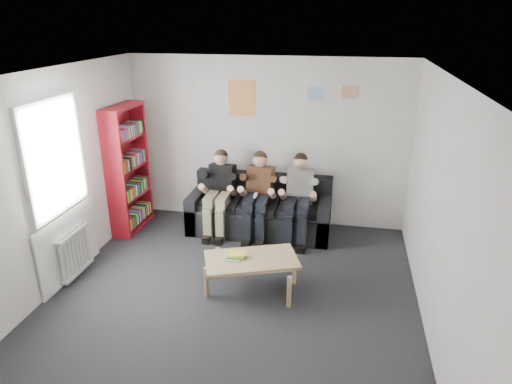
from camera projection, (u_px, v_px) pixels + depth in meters
room_shell at (227, 200)px, 5.06m from camera, size 5.00×5.00×5.00m
sofa at (260, 212)px, 7.34m from camera, size 2.23×0.91×0.86m
bookshelf at (129, 169)px, 7.17m from camera, size 0.30×0.90×2.01m
coffee_table at (251, 262)px, 5.67m from camera, size 1.13×0.62×0.45m
game_cases at (235, 256)px, 5.65m from camera, size 0.26×0.22×0.05m
person_left at (219, 193)px, 7.14m from camera, size 0.40×0.85×1.32m
person_middle at (258, 196)px, 7.02m from camera, size 0.40×0.86×1.33m
person_right at (298, 199)px, 6.91m from camera, size 0.40×0.87×1.33m
radiator at (75, 253)px, 6.00m from camera, size 0.10×0.64×0.60m
window at (62, 205)px, 5.76m from camera, size 0.05×1.30×2.36m
poster_large at (242, 98)px, 7.15m from camera, size 0.42×0.01×0.55m
poster_blue at (316, 94)px, 6.90m from camera, size 0.25×0.01×0.20m
poster_pink at (349, 92)px, 6.79m from camera, size 0.22×0.01×0.18m
poster_sign at (205, 84)px, 7.19m from camera, size 0.20×0.01×0.14m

